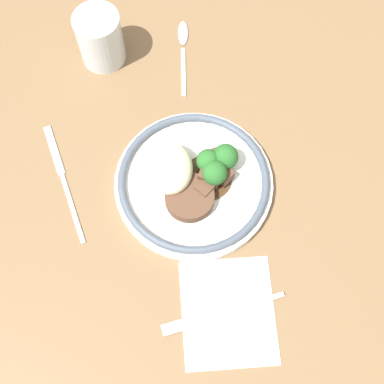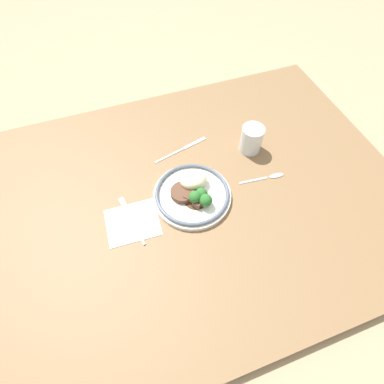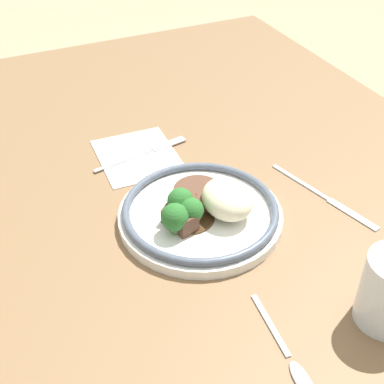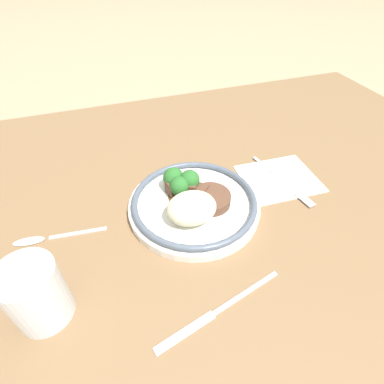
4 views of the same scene
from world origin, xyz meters
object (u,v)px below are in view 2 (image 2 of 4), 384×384
(juice_glass, at_px, (251,140))
(fork, at_px, (130,215))
(plate, at_px, (193,193))
(spoon, at_px, (271,177))
(knife, at_px, (183,149))

(juice_glass, height_order, fork, juice_glass)
(juice_glass, bearing_deg, plate, -154.22)
(juice_glass, distance_m, spoon, 0.14)
(fork, relative_size, knife, 0.88)
(plate, relative_size, fork, 1.35)
(knife, xyz_separation_m, spoon, (0.23, -0.22, 0.00))
(fork, bearing_deg, knife, -59.58)
(plate, distance_m, fork, 0.21)
(knife, bearing_deg, juice_glass, -33.25)
(plate, bearing_deg, juice_glass, 25.78)
(fork, relative_size, spoon, 1.16)
(plate, bearing_deg, fork, -179.47)
(fork, xyz_separation_m, spoon, (0.47, -0.01, -0.00))
(plate, distance_m, juice_glass, 0.29)
(plate, height_order, knife, plate)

